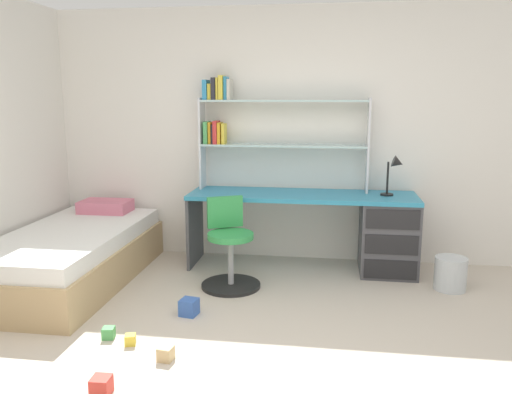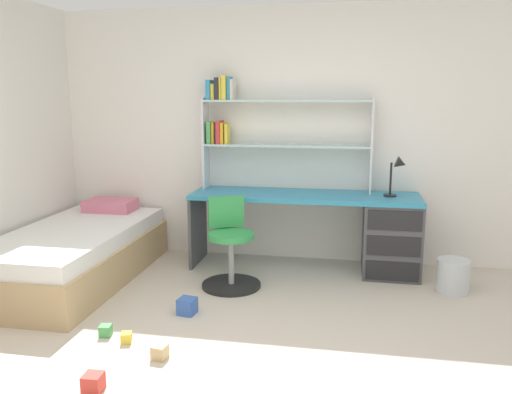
{
  "view_description": "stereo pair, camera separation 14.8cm",
  "coord_description": "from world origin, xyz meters",
  "px_view_note": "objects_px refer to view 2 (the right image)",
  "views": [
    {
      "loc": [
        0.36,
        -2.71,
        1.64
      ],
      "look_at": [
        -0.26,
        1.46,
        0.82
      ],
      "focal_mm": 36.03,
      "sensor_mm": 36.0,
      "label": 1
    },
    {
      "loc": [
        0.5,
        -2.68,
        1.64
      ],
      "look_at": [
        -0.26,
        1.46,
        0.82
      ],
      "focal_mm": 36.03,
      "sensor_mm": 36.0,
      "label": 2
    }
  ],
  "objects_px": {
    "bookshelf_hutch": "(260,122)",
    "desk_lamp": "(398,170)",
    "toy_block_red_1": "(93,383)",
    "toy_block_yellow_3": "(126,338)",
    "waste_bin": "(453,276)",
    "toy_block_natural_4": "(160,352)",
    "desk": "(366,229)",
    "toy_block_green_2": "(106,331)",
    "swivel_chair": "(230,252)",
    "bed_platform": "(75,254)",
    "toy_block_blue_0": "(187,306)"
  },
  "relations": [
    {
      "from": "bookshelf_hutch",
      "to": "toy_block_blue_0",
      "type": "xyz_separation_m",
      "value": [
        -0.32,
        -1.44,
        -1.34
      ]
    },
    {
      "from": "desk_lamp",
      "to": "swivel_chair",
      "type": "bearing_deg",
      "value": -157.85
    },
    {
      "from": "toy_block_blue_0",
      "to": "toy_block_yellow_3",
      "type": "distance_m",
      "value": 0.59
    },
    {
      "from": "swivel_chair",
      "to": "toy_block_yellow_3",
      "type": "xyz_separation_m",
      "value": [
        -0.45,
        -1.18,
        -0.27
      ]
    },
    {
      "from": "bookshelf_hutch",
      "to": "swivel_chair",
      "type": "distance_m",
      "value": 1.35
    },
    {
      "from": "swivel_chair",
      "to": "toy_block_yellow_3",
      "type": "height_order",
      "value": "swivel_chair"
    },
    {
      "from": "toy_block_green_2",
      "to": "desk",
      "type": "bearing_deg",
      "value": 43.31
    },
    {
      "from": "waste_bin",
      "to": "swivel_chair",
      "type": "bearing_deg",
      "value": -174.27
    },
    {
      "from": "desk_lamp",
      "to": "bed_platform",
      "type": "xyz_separation_m",
      "value": [
        -2.88,
        -0.69,
        -0.75
      ]
    },
    {
      "from": "toy_block_red_1",
      "to": "bookshelf_hutch",
      "type": "bearing_deg",
      "value": 78.7
    },
    {
      "from": "bed_platform",
      "to": "toy_block_red_1",
      "type": "bearing_deg",
      "value": -57.97
    },
    {
      "from": "toy_block_natural_4",
      "to": "toy_block_red_1",
      "type": "bearing_deg",
      "value": -119.03
    },
    {
      "from": "desk",
      "to": "desk_lamp",
      "type": "distance_m",
      "value": 0.63
    },
    {
      "from": "toy_block_green_2",
      "to": "toy_block_blue_0",
      "type": "bearing_deg",
      "value": 45.77
    },
    {
      "from": "bookshelf_hutch",
      "to": "toy_block_green_2",
      "type": "distance_m",
      "value": 2.46
    },
    {
      "from": "toy_block_red_1",
      "to": "toy_block_yellow_3",
      "type": "distance_m",
      "value": 0.6
    },
    {
      "from": "bookshelf_hutch",
      "to": "toy_block_green_2",
      "type": "xyz_separation_m",
      "value": [
        -0.76,
        -1.9,
        -1.37
      ]
    },
    {
      "from": "toy_block_green_2",
      "to": "toy_block_yellow_3",
      "type": "height_order",
      "value": "toy_block_green_2"
    },
    {
      "from": "swivel_chair",
      "to": "toy_block_red_1",
      "type": "bearing_deg",
      "value": -102.18
    },
    {
      "from": "desk",
      "to": "bed_platform",
      "type": "relative_size",
      "value": 1.06
    },
    {
      "from": "waste_bin",
      "to": "toy_block_green_2",
      "type": "distance_m",
      "value": 2.86
    },
    {
      "from": "bed_platform",
      "to": "toy_block_yellow_3",
      "type": "bearing_deg",
      "value": -47.88
    },
    {
      "from": "desk",
      "to": "toy_block_blue_0",
      "type": "bearing_deg",
      "value": -137.54
    },
    {
      "from": "toy_block_red_1",
      "to": "toy_block_green_2",
      "type": "height_order",
      "value": "toy_block_red_1"
    },
    {
      "from": "bookshelf_hutch",
      "to": "desk_lamp",
      "type": "height_order",
      "value": "bookshelf_hutch"
    },
    {
      "from": "bookshelf_hutch",
      "to": "waste_bin",
      "type": "distance_m",
      "value": 2.26
    },
    {
      "from": "toy_block_natural_4",
      "to": "bookshelf_hutch",
      "type": "bearing_deg",
      "value": 82.64
    },
    {
      "from": "swivel_chair",
      "to": "toy_block_yellow_3",
      "type": "distance_m",
      "value": 1.3
    },
    {
      "from": "toy_block_blue_0",
      "to": "toy_block_natural_4",
      "type": "distance_m",
      "value": 0.69
    },
    {
      "from": "swivel_chair",
      "to": "bed_platform",
      "type": "xyz_separation_m",
      "value": [
        -1.43,
        -0.1,
        -0.07
      ]
    },
    {
      "from": "toy_block_natural_4",
      "to": "desk",
      "type": "bearing_deg",
      "value": 55.72
    },
    {
      "from": "desk",
      "to": "bookshelf_hutch",
      "type": "xyz_separation_m",
      "value": [
        -1.05,
        0.19,
        0.99
      ]
    },
    {
      "from": "bed_platform",
      "to": "toy_block_natural_4",
      "type": "height_order",
      "value": "bed_platform"
    },
    {
      "from": "toy_block_red_1",
      "to": "waste_bin",
      "type": "bearing_deg",
      "value": 40.65
    },
    {
      "from": "swivel_chair",
      "to": "toy_block_natural_4",
      "type": "height_order",
      "value": "swivel_chair"
    },
    {
      "from": "bookshelf_hutch",
      "to": "toy_block_blue_0",
      "type": "height_order",
      "value": "bookshelf_hutch"
    },
    {
      "from": "bookshelf_hutch",
      "to": "toy_block_red_1",
      "type": "bearing_deg",
      "value": -101.3
    },
    {
      "from": "toy_block_yellow_3",
      "to": "toy_block_natural_4",
      "type": "xyz_separation_m",
      "value": [
        0.3,
        -0.17,
        0.01
      ]
    },
    {
      "from": "waste_bin",
      "to": "toy_block_green_2",
      "type": "bearing_deg",
      "value": -152.78
    },
    {
      "from": "desk_lamp",
      "to": "toy_block_natural_4",
      "type": "relative_size",
      "value": 4.28
    },
    {
      "from": "toy_block_natural_4",
      "to": "toy_block_yellow_3",
      "type": "bearing_deg",
      "value": 151.17
    },
    {
      "from": "desk",
      "to": "toy_block_natural_4",
      "type": "bearing_deg",
      "value": -124.28
    },
    {
      "from": "bed_platform",
      "to": "waste_bin",
      "type": "bearing_deg",
      "value": 4.99
    },
    {
      "from": "swivel_chair",
      "to": "toy_block_green_2",
      "type": "distance_m",
      "value": 1.31
    },
    {
      "from": "bookshelf_hutch",
      "to": "desk",
      "type": "bearing_deg",
      "value": -10.13
    },
    {
      "from": "bed_platform",
      "to": "toy_block_green_2",
      "type": "distance_m",
      "value": 1.31
    },
    {
      "from": "desk",
      "to": "toy_block_red_1",
      "type": "bearing_deg",
      "value": -123.39
    },
    {
      "from": "waste_bin",
      "to": "toy_block_red_1",
      "type": "height_order",
      "value": "waste_bin"
    },
    {
      "from": "toy_block_blue_0",
      "to": "toy_block_red_1",
      "type": "height_order",
      "value": "toy_block_blue_0"
    },
    {
      "from": "desk_lamp",
      "to": "bed_platform",
      "type": "relative_size",
      "value": 0.19
    }
  ]
}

